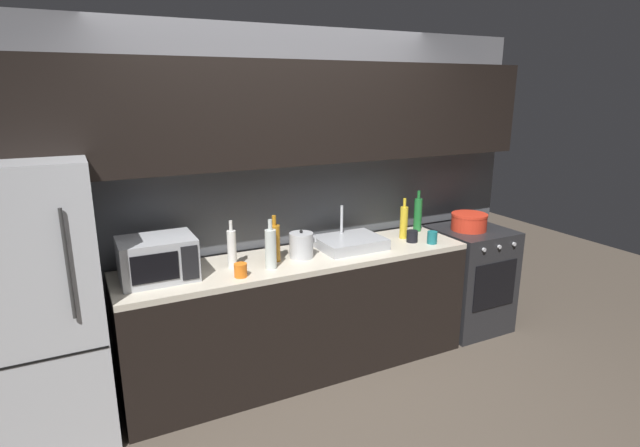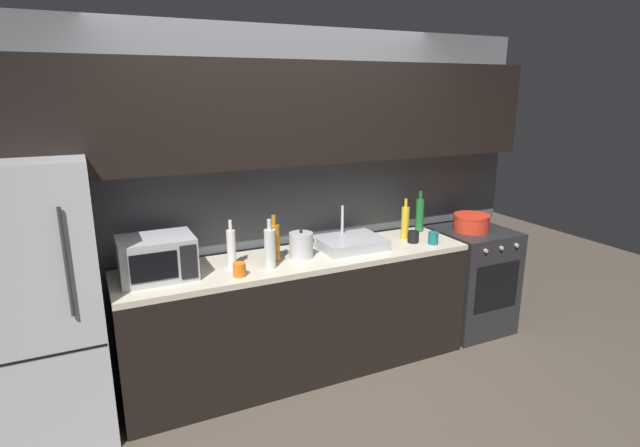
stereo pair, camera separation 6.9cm
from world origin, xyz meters
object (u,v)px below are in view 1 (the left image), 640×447
at_px(refrigerator, 38,307).
at_px(mug_dark, 412,236).
at_px(mug_teal, 432,238).
at_px(mug_orange, 241,270).
at_px(oven_range, 469,278).
at_px(wine_bottle_clear, 271,248).
at_px(wine_bottle_amber, 275,242).
at_px(wine_bottle_green, 418,214).
at_px(microwave, 157,259).
at_px(kettle, 302,245).
at_px(cooking_pot, 469,222).
at_px(wine_bottle_yellow, 404,222).
at_px(wine_bottle_white, 232,248).

height_order(refrigerator, mug_dark, refrigerator).
bearing_deg(mug_teal, mug_dark, 137.64).
bearing_deg(mug_orange, oven_range, 4.84).
relative_size(refrigerator, wine_bottle_clear, 5.07).
distance_m(wine_bottle_amber, wine_bottle_green, 1.37).
xyz_separation_m(wine_bottle_clear, mug_dark, (1.21, 0.06, -0.09)).
bearing_deg(refrigerator, wine_bottle_clear, -4.92).
height_order(microwave, kettle, microwave).
distance_m(wine_bottle_amber, wine_bottle_clear, 0.15).
bearing_deg(kettle, cooking_pot, 0.34).
relative_size(refrigerator, mug_teal, 17.73).
height_order(wine_bottle_yellow, mug_teal, wine_bottle_yellow).
relative_size(refrigerator, mug_dark, 18.65).
xyz_separation_m(kettle, cooking_pot, (1.57, 0.01, -0.02)).
distance_m(refrigerator, wine_bottle_green, 2.84).
distance_m(microwave, mug_orange, 0.52).
relative_size(oven_range, wine_bottle_yellow, 2.75).
height_order(mug_orange, mug_teal, mug_teal).
distance_m(kettle, mug_teal, 1.05).
bearing_deg(wine_bottle_amber, wine_bottle_green, 7.22).
bearing_deg(cooking_pot, oven_range, -1.70).
height_order(microwave, wine_bottle_green, wine_bottle_green).
distance_m(oven_range, microwave, 2.67).
distance_m(kettle, cooking_pot, 1.57).
relative_size(wine_bottle_green, wine_bottle_clear, 1.03).
height_order(refrigerator, wine_bottle_yellow, refrigerator).
bearing_deg(kettle, wine_bottle_amber, 176.20).
distance_m(wine_bottle_clear, mug_dark, 1.21).
height_order(kettle, wine_bottle_white, wine_bottle_white).
bearing_deg(wine_bottle_yellow, cooking_pot, -4.83).
bearing_deg(microwave, wine_bottle_yellow, 1.07).
xyz_separation_m(wine_bottle_green, mug_teal, (-0.12, -0.34, -0.10)).
bearing_deg(cooking_pot, wine_bottle_white, 179.54).
xyz_separation_m(oven_range, mug_dark, (-0.69, -0.06, 0.50)).
relative_size(wine_bottle_amber, wine_bottle_green, 0.95).
bearing_deg(refrigerator, kettle, -0.32).
bearing_deg(wine_bottle_white, cooking_pot, -0.46).
bearing_deg(mug_dark, wine_bottle_green, 45.82).
height_order(wine_bottle_white, cooking_pot, wine_bottle_white).
height_order(oven_range, kettle, kettle).
height_order(wine_bottle_amber, wine_bottle_green, wine_bottle_green).
relative_size(wine_bottle_amber, mug_teal, 3.41).
distance_m(oven_range, wine_bottle_clear, 1.99).
height_order(refrigerator, mug_orange, refrigerator).
bearing_deg(microwave, mug_orange, -22.86).
bearing_deg(mug_dark, mug_orange, -175.30).
xyz_separation_m(refrigerator, oven_range, (3.28, -0.00, -0.40)).
bearing_deg(microwave, wine_bottle_amber, -1.05).
distance_m(microwave, kettle, 0.99).
distance_m(kettle, wine_bottle_amber, 0.21).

